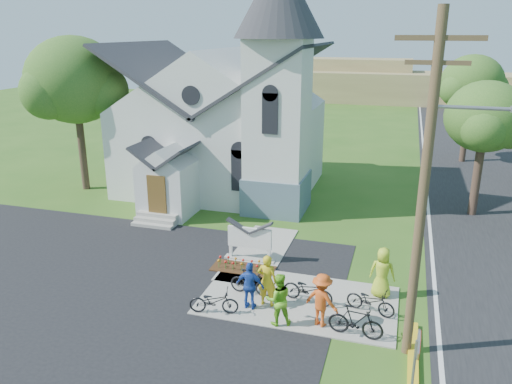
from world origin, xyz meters
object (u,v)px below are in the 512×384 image
(utility_pole, at_px, (427,183))
(cyclist_1, at_px, (278,299))
(bike_3, at_px, (356,322))
(bike_1, at_px, (251,282))
(bike_2, at_px, (308,290))
(cyclist_0, at_px, (267,280))
(church_sign, at_px, (250,238))
(cyclist_2, at_px, (250,286))
(cyclist_3, at_px, (322,300))
(bike_0, at_px, (214,301))
(bike_4, at_px, (371,301))
(cyclist_4, at_px, (382,272))
(stop_sign, at_px, (417,355))

(utility_pole, xyz_separation_m, cyclist_1, (-4.19, 0.30, -4.44))
(cyclist_1, xyz_separation_m, bike_3, (2.54, 0.00, -0.38))
(bike_1, distance_m, bike_2, 2.13)
(utility_pole, relative_size, cyclist_0, 5.19)
(church_sign, bearing_deg, utility_pole, -35.60)
(cyclist_2, xyz_separation_m, bike_2, (1.87, 0.98, -0.38))
(cyclist_3, bearing_deg, bike_1, -2.75)
(bike_0, height_order, bike_2, bike_2)
(church_sign, relative_size, bike_4, 1.27)
(cyclist_1, bearing_deg, utility_pole, 152.55)
(cyclist_2, bearing_deg, bike_1, -70.25)
(bike_4, bearing_deg, cyclist_3, 145.08)
(cyclist_2, bearing_deg, cyclist_4, -149.65)
(cyclist_1, height_order, cyclist_2, cyclist_1)
(stop_sign, bearing_deg, bike_3, 119.87)
(bike_3, bearing_deg, bike_0, 96.00)
(cyclist_3, relative_size, cyclist_4, 0.97)
(church_sign, bearing_deg, bike_3, -41.86)
(bike_3, relative_size, bike_4, 1.03)
(bike_2, relative_size, cyclist_4, 0.99)
(bike_1, distance_m, cyclist_2, 1.01)
(utility_pole, bearing_deg, cyclist_3, 167.12)
(stop_sign, distance_m, cyclist_1, 5.27)
(bike_1, bearing_deg, cyclist_1, -131.18)
(cyclist_1, bearing_deg, cyclist_2, -52.77)
(utility_pole, distance_m, cyclist_1, 6.11)
(cyclist_1, height_order, cyclist_3, cyclist_3)
(cyclist_0, distance_m, cyclist_2, 0.64)
(cyclist_1, relative_size, cyclist_4, 0.96)
(utility_pole, relative_size, bike_0, 5.85)
(bike_1, distance_m, cyclist_3, 3.11)
(cyclist_2, xyz_separation_m, cyclist_4, (4.36, 2.19, 0.08))
(utility_pole, height_order, cyclist_2, utility_pole)
(church_sign, xyz_separation_m, cyclist_3, (3.75, -4.06, -0.06))
(stop_sign, bearing_deg, cyclist_1, 144.84)
(cyclist_0, distance_m, cyclist_3, 2.18)
(cyclist_3, bearing_deg, bike_0, 26.10)
(church_sign, bearing_deg, bike_4, -28.30)
(utility_pole, distance_m, bike_3, 5.10)
(bike_2, bearing_deg, bike_0, 129.40)
(bike_2, bearing_deg, cyclist_3, -141.43)
(church_sign, bearing_deg, stop_sign, -48.12)
(cyclist_2, bearing_deg, cyclist_3, 176.37)
(utility_pole, relative_size, cyclist_4, 5.25)
(cyclist_0, distance_m, cyclist_1, 1.25)
(cyclist_0, height_order, cyclist_3, cyclist_0)
(church_sign, distance_m, bike_0, 4.43)
(church_sign, xyz_separation_m, bike_2, (3.06, -2.76, -0.48))
(utility_pole, bearing_deg, cyclist_4, 107.87)
(cyclist_0, distance_m, cyclist_4, 4.25)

